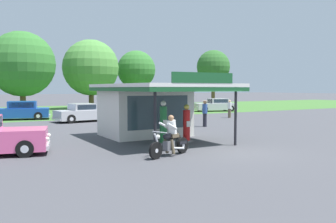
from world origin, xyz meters
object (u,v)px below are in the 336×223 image
Objects in this scene: motorcycle_with_rider at (170,139)px; parked_car_back_row_far_right at (86,113)px; bystander_leaning_by_kiosk at (205,113)px; parked_car_back_row_left at (216,105)px; bystander_standing_back_lot at (230,108)px; gas_pump_nearside at (163,124)px; gas_pump_offside at (187,125)px; parked_car_back_row_far_left at (165,106)px; parked_car_back_row_centre at (18,111)px.

motorcycle_with_rider is 0.43× the size of parked_car_back_row_far_right.
motorcycle_with_rider reaches higher than parked_car_back_row_far_right.
parked_car_back_row_left is at bearing 49.85° from bystander_leaning_by_kiosk.
gas_pump_nearside is at bearing -140.62° from bystander_standing_back_lot.
parked_car_back_row_left is 3.24× the size of bystander_standing_back_lot.
parked_car_back_row_far_right is at bearing 84.49° from motorcycle_with_rider.
parked_car_back_row_left is 16.55m from bystander_leaning_by_kiosk.
parked_car_back_row_left is at bearing 16.31° from parked_car_back_row_far_right.
bystander_leaning_by_kiosk reaches higher than bystander_standing_back_lot.
gas_pump_offside reaches higher than parked_car_back_row_far_right.
gas_pump_nearside is 1.14× the size of bystander_leaning_by_kiosk.
parked_car_back_row_far_left is 3.07× the size of bystander_leaning_by_kiosk.
parked_car_back_row_centre is at bearing 130.03° from bystander_leaning_by_kiosk.
parked_car_back_row_left is (6.67, 0.19, -0.08)m from parked_car_back_row_far_left.
motorcycle_with_rider is at bearing -113.99° from gas_pump_nearside.
parked_car_back_row_far_right is at bearing 166.40° from bystander_standing_back_lot.
parked_car_back_row_far_left is at bearing 60.16° from gas_pump_nearside.
parked_car_back_row_far_right is at bearing -154.72° from parked_car_back_row_far_left.
parked_car_back_row_left is 20.89m from parked_car_back_row_centre.
gas_pump_nearside is at bearing -139.52° from bystander_leaning_by_kiosk.
parked_car_back_row_far_right is (-16.48, -4.82, -0.02)m from parked_car_back_row_left.
bystander_standing_back_lot is (13.56, 12.79, 0.17)m from motorcycle_with_rider.
gas_pump_offside is (1.28, -0.00, -0.10)m from gas_pump_nearside.
parked_car_back_row_far_right is at bearing 88.45° from gas_pump_nearside.
parked_car_back_row_centre is (-4.05, 17.42, -0.24)m from gas_pump_nearside.
gas_pump_offside is at bearing -116.64° from parked_car_back_row_far_left.
gas_pump_nearside is at bearing -76.93° from parked_car_back_row_centre.
motorcycle_with_rider is 18.64m from bystander_standing_back_lot.
gas_pump_offside is 7.19m from bystander_leaning_by_kiosk.
parked_car_back_row_far_left reaches higher than bystander_standing_back_lot.
gas_pump_nearside is 16.04m from bystander_standing_back_lot.
parked_car_back_row_left is 2.86× the size of bystander_leaning_by_kiosk.
parked_car_back_row_left is 17.17m from parked_car_back_row_far_right.
bystander_leaning_by_kiosk is (4.89, 5.26, 0.13)m from gas_pump_offside.
gas_pump_nearside reaches higher than bystander_standing_back_lot.
gas_pump_offside reaches higher than motorcycle_with_rider.
parked_car_back_row_far_left is 6.67m from parked_car_back_row_left.
parked_car_back_row_left is 0.91× the size of parked_car_back_row_centre.
bystander_standing_back_lot is at bearing 42.45° from gas_pump_offside.
parked_car_back_row_far_left is 10.86m from parked_car_back_row_far_right.
motorcycle_with_rider is 0.38× the size of parked_car_back_row_centre.
bystander_leaning_by_kiosk reaches higher than parked_car_back_row_far_left.
gas_pump_offside is at bearing -132.90° from bystander_leaning_by_kiosk.
gas_pump_nearside reaches higher than bystander_leaning_by_kiosk.
gas_pump_nearside is at bearing 179.99° from gas_pump_offside.
gas_pump_nearside is at bearing -133.23° from parked_car_back_row_left.
parked_car_back_row_far_right is (-9.81, -4.64, -0.10)m from parked_car_back_row_far_left.
gas_pump_offside is 15.07m from bystander_standing_back_lot.
parked_car_back_row_left is 1.02× the size of parked_car_back_row_far_right.
gas_pump_offside is 19.83m from parked_car_back_row_far_left.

